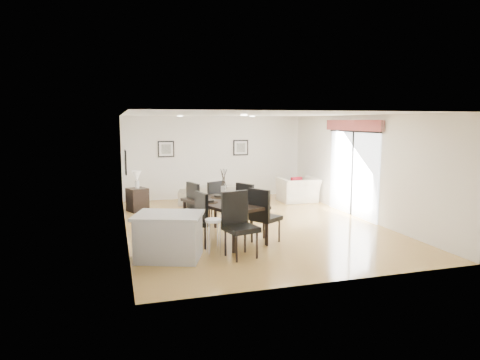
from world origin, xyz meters
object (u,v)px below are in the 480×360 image
object	(u,v)px
armchair	(298,190)
bar_stool	(213,224)
kitchen_island	(169,236)
dining_chair_wnear	(196,217)
dining_chair_head	(238,220)
dining_table	(224,206)
sofa	(213,194)
dining_chair_efar	(248,205)
dining_chair_wfar	(188,206)
coffee_table	(244,206)
side_table	(138,200)
dining_chair_enear	(263,213)
dining_chair_foot	(213,201)

from	to	relation	value
armchair	bar_stool	bearing A→B (deg)	51.09
kitchen_island	bar_stool	size ratio (longest dim) A/B	2.10
dining_chair_wnear	bar_stool	size ratio (longest dim) A/B	1.61
dining_chair_head	kitchen_island	distance (m)	1.32
dining_table	dining_chair_head	xyz separation A→B (m)	(-0.02, -1.21, -0.05)
sofa	dining_chair_efar	bearing A→B (deg)	104.10
dining_chair_wfar	bar_stool	world-z (taller)	dining_chair_wfar
coffee_table	side_table	world-z (taller)	side_table
dining_chair_wfar	side_table	size ratio (longest dim) A/B	1.78
dining_chair_wfar	side_table	distance (m)	3.15
kitchen_island	sofa	bearing A→B (deg)	88.41
dining_table	side_table	bearing A→B (deg)	93.18
kitchen_island	dining_chair_wnear	bearing A→B (deg)	61.91
sofa	kitchen_island	size ratio (longest dim) A/B	1.42
dining_chair_enear	kitchen_island	distance (m)	2.08
dining_table	dining_chair_efar	distance (m)	0.84
dining_chair_foot	coffee_table	world-z (taller)	dining_chair_foot
dining_table	coffee_table	size ratio (longest dim) A/B	2.43
armchair	dining_chair_efar	size ratio (longest dim) A/B	1.03
dining_chair_head	coffee_table	bearing A→B (deg)	57.85
dining_chair_foot	dining_table	bearing A→B (deg)	61.37
side_table	dining_chair_efar	bearing A→B (deg)	-52.63
side_table	bar_stool	bearing A→B (deg)	-75.45
kitchen_island	dining_chair_foot	bearing A→B (deg)	78.93
dining_chair_enear	coffee_table	size ratio (longest dim) A/B	1.29
dining_chair_enear	dining_chair_foot	bearing A→B (deg)	-12.08
dining_chair_efar	dining_chair_foot	xyz separation A→B (m)	(-0.66, 0.78, -0.02)
dining_chair_wnear	dining_chair_enear	world-z (taller)	dining_chair_enear
dining_chair_head	dining_chair_foot	distance (m)	2.43
dining_chair_wnear	kitchen_island	distance (m)	0.85
dining_chair_wnear	dining_chair_efar	bearing A→B (deg)	109.23
dining_chair_foot	side_table	size ratio (longest dim) A/B	1.68
dining_chair_foot	sofa	bearing A→B (deg)	-129.24
sofa	coffee_table	bearing A→B (deg)	124.84
armchair	dining_chair_efar	xyz separation A→B (m)	(-2.62, -3.08, 0.25)
sofa	dining_chair_wnear	xyz separation A→B (m)	(-1.34, -4.41, 0.32)
dining_chair_wnear	dining_chair_wfar	bearing A→B (deg)	165.87
dining_table	dining_chair_head	world-z (taller)	dining_chair_head
dining_chair_efar	coffee_table	distance (m)	2.17
dining_table	coffee_table	world-z (taller)	dining_table
dining_chair_efar	bar_stool	world-z (taller)	dining_chair_efar
dining_chair_enear	side_table	size ratio (longest dim) A/B	1.76
dining_chair_wfar	kitchen_island	xyz separation A→B (m)	(-0.62, -1.54, -0.23)
dining_chair_wfar	dining_chair_foot	world-z (taller)	dining_chair_wfar
dining_chair_wnear	side_table	xyz separation A→B (m)	(-0.94, 3.97, -0.30)
bar_stool	coffee_table	bearing A→B (deg)	64.45
dining_chair_enear	dining_chair_efar	size ratio (longest dim) A/B	1.02
sofa	dining_table	bearing A→B (deg)	93.91
dining_chair_head	dining_chair_foot	xyz separation A→B (m)	(0.07, 2.43, -0.07)
dining_table	kitchen_island	size ratio (longest dim) A/B	1.49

